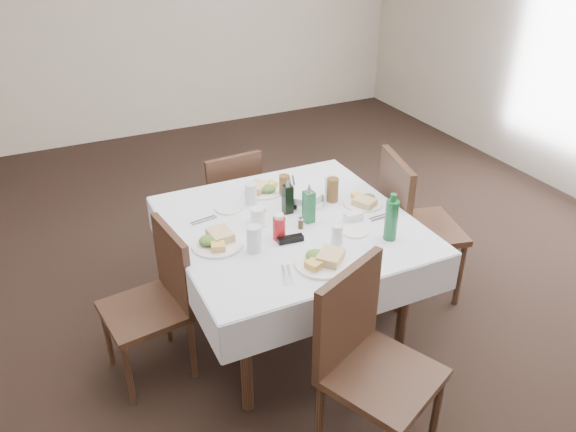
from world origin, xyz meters
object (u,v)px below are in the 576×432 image
object	(u,v)px
oil_cruet_green	(309,205)
ketchup_bottle	(279,227)
chair_east	(409,219)
water_s	(337,235)
chair_north	(230,199)
chair_south	(366,354)
bread_basket	(304,198)
green_bottle	(391,219)
water_w	(254,239)
oil_cruet_dark	(288,198)
dining_table	(291,235)
coffee_mug	(258,216)
water_n	(251,194)
chair_west	(158,295)
water_e	(330,186)

from	to	relation	value
oil_cruet_green	ketchup_bottle	distance (m)	0.25
chair_east	water_s	xyz separation A→B (m)	(-0.73, -0.32, 0.25)
chair_north	oil_cruet_green	distance (m)	1.02
chair_south	chair_east	size ratio (longest dim) A/B	0.97
bread_basket	green_bottle	bearing A→B (deg)	-67.49
water_w	oil_cruet_dark	size ratio (longest dim) A/B	0.65
dining_table	coffee_mug	size ratio (longest dim) A/B	10.17
water_n	water_w	xyz separation A→B (m)	(-0.18, -0.48, 0.01)
chair_west	bread_basket	distance (m)	1.01
water_n	ketchup_bottle	xyz separation A→B (m)	(-0.02, -0.43, 0.00)
ketchup_bottle	oil_cruet_green	bearing A→B (deg)	22.77
green_bottle	chair_north	bearing A→B (deg)	108.78
oil_cruet_dark	ketchup_bottle	xyz separation A→B (m)	(-0.17, -0.24, -0.03)
water_e	oil_cruet_dark	size ratio (longest dim) A/B	0.58
water_e	water_w	size ratio (longest dim) A/B	0.89
chair_west	water_e	distance (m)	1.20
ketchup_bottle	green_bottle	xyz separation A→B (m)	(0.53, -0.25, 0.05)
bread_basket	oil_cruet_green	size ratio (longest dim) A/B	0.97
dining_table	bread_basket	world-z (taller)	bread_basket
water_e	ketchup_bottle	size ratio (longest dim) A/B	0.86
water_s	green_bottle	world-z (taller)	green_bottle
chair_west	bread_basket	size ratio (longest dim) A/B	3.78
chair_south	green_bottle	distance (m)	0.76
water_s	oil_cruet_green	xyz separation A→B (m)	(-0.03, 0.27, 0.05)
water_s	water_w	bearing A→B (deg)	162.93
chair_south	water_w	world-z (taller)	chair_south
chair_east	chair_west	xyz separation A→B (m)	(-1.63, 0.01, -0.07)
oil_cruet_dark	coffee_mug	bearing A→B (deg)	-169.50
oil_cruet_dark	water_e	bearing A→B (deg)	13.54
dining_table	chair_west	distance (m)	0.80
chair_north	ketchup_bottle	world-z (taller)	ketchup_bottle
chair_east	green_bottle	distance (m)	0.67
oil_cruet_green	chair_west	bearing A→B (deg)	176.48
dining_table	water_w	distance (m)	0.38
chair_east	water_s	size ratio (longest dim) A/B	8.93
chair_east	water_w	distance (m)	1.19
bread_basket	ketchup_bottle	bearing A→B (deg)	-135.48
ketchup_bottle	coffee_mug	size ratio (longest dim) A/B	1.13
water_n	coffee_mug	world-z (taller)	water_n
chair_west	coffee_mug	distance (m)	0.69
dining_table	chair_west	xyz separation A→B (m)	(-0.78, 0.02, -0.18)
chair_west	bread_basket	bearing A→B (deg)	8.90
dining_table	water_s	distance (m)	0.36
water_w	bread_basket	bearing A→B (deg)	36.71
oil_cruet_dark	ketchup_bottle	bearing A→B (deg)	-124.69
chair_west	bread_basket	world-z (taller)	chair_west
water_n	water_s	xyz separation A→B (m)	(0.24, -0.61, -0.01)
coffee_mug	dining_table	bearing A→B (deg)	-24.18
oil_cruet_green	green_bottle	bearing A→B (deg)	-48.81
water_n	green_bottle	world-z (taller)	green_bottle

